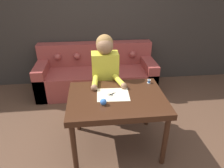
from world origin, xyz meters
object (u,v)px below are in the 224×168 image
object	(u,v)px
person	(106,79)
dining_table	(117,102)
scissors	(113,94)
thread_spool	(149,81)
couch	(97,75)
pin_cushion	(103,102)

from	to	relation	value
person	dining_table	bearing A→B (deg)	-81.72
person	scissors	world-z (taller)	person
dining_table	thread_spool	distance (m)	0.55
person	thread_spool	size ratio (longest dim) A/B	29.04
scissors	person	bearing A→B (deg)	95.24
dining_table	couch	xyz separation A→B (m)	(-0.19, 1.52, -0.34)
dining_table	couch	world-z (taller)	couch
dining_table	thread_spool	size ratio (longest dim) A/B	24.91
couch	person	size ratio (longest dim) A/B	1.65
dining_table	scissors	world-z (taller)	scissors
dining_table	scissors	bearing A→B (deg)	120.40
couch	pin_cushion	size ratio (longest dim) A/B	30.17
person	thread_spool	xyz separation A→B (m)	(0.54, -0.28, 0.08)
couch	thread_spool	size ratio (longest dim) A/B	47.93
scissors	thread_spool	xyz separation A→B (m)	(0.50, 0.23, 0.02)
couch	thread_spool	bearing A→B (deg)	-62.19
couch	scissors	xyz separation A→B (m)	(0.15, -1.46, 0.42)
dining_table	person	xyz separation A→B (m)	(-0.08, 0.57, 0.02)
person	scissors	distance (m)	0.52
dining_table	couch	size ratio (longest dim) A/B	0.52
couch	person	distance (m)	1.02
person	pin_cushion	size ratio (longest dim) A/B	18.28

